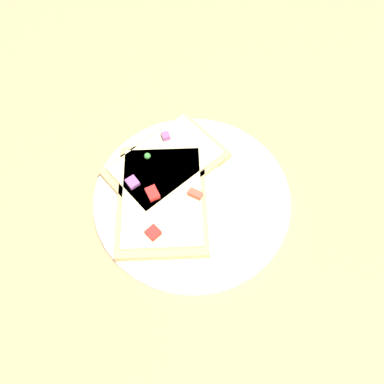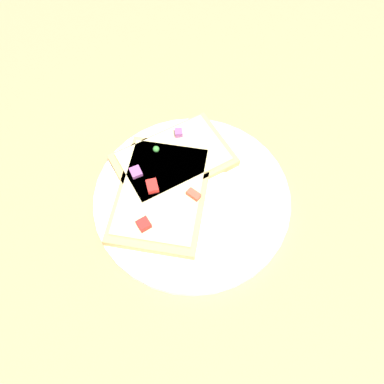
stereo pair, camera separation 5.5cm
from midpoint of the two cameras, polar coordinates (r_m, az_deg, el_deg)
ground_plane at (r=0.57m, az=-2.75°, el=-1.32°), size 4.00×4.00×0.00m
plate at (r=0.56m, az=-2.78°, el=-1.04°), size 0.29×0.29×0.01m
fork at (r=0.57m, az=-3.22°, el=1.89°), size 0.05×0.20×0.01m
knife at (r=0.55m, az=2.74°, el=-1.66°), size 0.06×0.21×0.01m
pizza_slice_main at (r=0.55m, az=-7.41°, el=-1.22°), size 0.22×0.19×0.03m
pizza_slice_corner at (r=0.58m, az=-6.70°, el=4.09°), size 0.16×0.20×0.03m
crumb_scatter at (r=0.57m, az=-4.73°, el=1.57°), size 0.10×0.08×0.01m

